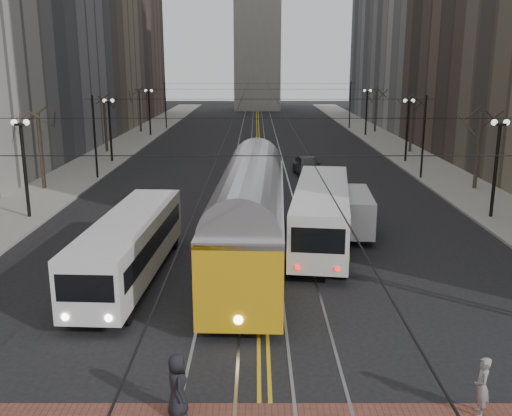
{
  "coord_description": "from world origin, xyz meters",
  "views": [
    {
      "loc": [
        -0.24,
        -14.66,
        8.92
      ],
      "look_at": [
        -0.24,
        8.76,
        3.0
      ],
      "focal_mm": 40.0,
      "sensor_mm": 36.0,
      "label": 1
    }
  ],
  "objects_px": {
    "sedan_grey": "(307,165)",
    "pedestrian_b": "(482,387)",
    "pedestrian_a": "(177,385)",
    "streetcar": "(250,225)",
    "cargo_van": "(352,214)",
    "rear_bus": "(321,216)",
    "transit_bus": "(130,249)"
  },
  "relations": [
    {
      "from": "sedan_grey",
      "to": "pedestrian_b",
      "type": "height_order",
      "value": "sedan_grey"
    },
    {
      "from": "pedestrian_a",
      "to": "streetcar",
      "type": "bearing_deg",
      "value": -25.47
    },
    {
      "from": "streetcar",
      "to": "cargo_van",
      "type": "xyz_separation_m",
      "value": [
        5.4,
        4.7,
        -0.73
      ]
    },
    {
      "from": "pedestrian_b",
      "to": "pedestrian_a",
      "type": "bearing_deg",
      "value": -76.78
    },
    {
      "from": "rear_bus",
      "to": "sedan_grey",
      "type": "xyz_separation_m",
      "value": [
        0.95,
        18.69,
        -0.69
      ]
    },
    {
      "from": "sedan_grey",
      "to": "transit_bus",
      "type": "bearing_deg",
      "value": -118.24
    },
    {
      "from": "sedan_grey",
      "to": "pedestrian_a",
      "type": "relative_size",
      "value": 2.84
    },
    {
      "from": "cargo_van",
      "to": "sedan_grey",
      "type": "relative_size",
      "value": 1.05
    },
    {
      "from": "streetcar",
      "to": "cargo_van",
      "type": "relative_size",
      "value": 3.08
    },
    {
      "from": "streetcar",
      "to": "sedan_grey",
      "type": "distance_m",
      "value": 21.99
    },
    {
      "from": "cargo_van",
      "to": "sedan_grey",
      "type": "bearing_deg",
      "value": 97.52
    },
    {
      "from": "streetcar",
      "to": "sedan_grey",
      "type": "relative_size",
      "value": 3.24
    },
    {
      "from": "streetcar",
      "to": "rear_bus",
      "type": "bearing_deg",
      "value": 40.7
    },
    {
      "from": "rear_bus",
      "to": "pedestrian_a",
      "type": "xyz_separation_m",
      "value": [
        -5.32,
        -14.5,
        -0.65
      ]
    },
    {
      "from": "cargo_van",
      "to": "sedan_grey",
      "type": "xyz_separation_m",
      "value": [
        -0.9,
        16.8,
        -0.3
      ]
    },
    {
      "from": "streetcar",
      "to": "pedestrian_b",
      "type": "height_order",
      "value": "streetcar"
    },
    {
      "from": "transit_bus",
      "to": "pedestrian_b",
      "type": "distance_m",
      "value": 14.76
    },
    {
      "from": "transit_bus",
      "to": "cargo_van",
      "type": "relative_size",
      "value": 2.14
    },
    {
      "from": "transit_bus",
      "to": "cargo_van",
      "type": "xyz_separation_m",
      "value": [
        10.44,
        6.73,
        -0.24
      ]
    },
    {
      "from": "streetcar",
      "to": "cargo_van",
      "type": "height_order",
      "value": "streetcar"
    },
    {
      "from": "transit_bus",
      "to": "rear_bus",
      "type": "xyz_separation_m",
      "value": [
        8.59,
        4.85,
        0.15
      ]
    },
    {
      "from": "transit_bus",
      "to": "streetcar",
      "type": "distance_m",
      "value": 5.46
    },
    {
      "from": "streetcar",
      "to": "pedestrian_b",
      "type": "bearing_deg",
      "value": -60.12
    },
    {
      "from": "streetcar",
      "to": "rear_bus",
      "type": "height_order",
      "value": "streetcar"
    },
    {
      "from": "pedestrian_a",
      "to": "sedan_grey",
      "type": "bearing_deg",
      "value": -27.54
    },
    {
      "from": "sedan_grey",
      "to": "pedestrian_b",
      "type": "relative_size",
      "value": 2.99
    },
    {
      "from": "cargo_van",
      "to": "pedestrian_a",
      "type": "xyz_separation_m",
      "value": [
        -7.17,
        -16.39,
        -0.26
      ]
    },
    {
      "from": "rear_bus",
      "to": "pedestrian_b",
      "type": "distance_m",
      "value": 14.74
    },
    {
      "from": "cargo_van",
      "to": "pedestrian_a",
      "type": "relative_size",
      "value": 2.99
    },
    {
      "from": "rear_bus",
      "to": "cargo_van",
      "type": "distance_m",
      "value": 2.67
    },
    {
      "from": "transit_bus",
      "to": "cargo_van",
      "type": "height_order",
      "value": "transit_bus"
    },
    {
      "from": "transit_bus",
      "to": "cargo_van",
      "type": "distance_m",
      "value": 12.42
    }
  ]
}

